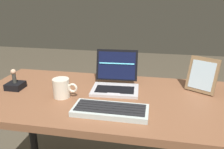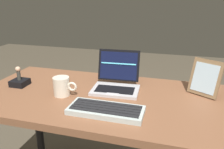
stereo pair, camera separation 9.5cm
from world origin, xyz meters
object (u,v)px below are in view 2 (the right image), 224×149
(external_keyboard, at_px, (106,110))
(figurine_stand, at_px, (20,83))
(figurine, at_px, (18,72))
(photo_frame, at_px, (205,78))
(coffee_mug, at_px, (62,86))
(laptop_front, at_px, (117,82))

(external_keyboard, relative_size, figurine_stand, 3.83)
(figurine, bearing_deg, photo_frame, 8.75)
(coffee_mug, bearing_deg, photo_frame, 16.19)
(laptop_front, distance_m, figurine_stand, 0.55)
(figurine_stand, distance_m, coffee_mug, 0.30)
(laptop_front, height_order, figurine, laptop_front)
(external_keyboard, height_order, coffee_mug, coffee_mug)
(figurine_stand, bearing_deg, coffee_mug, -9.65)
(external_keyboard, xyz_separation_m, coffee_mug, (-0.27, 0.11, 0.03))
(laptop_front, bearing_deg, figurine, -169.50)
(photo_frame, bearing_deg, figurine, -171.25)
(photo_frame, relative_size, figurine_stand, 2.13)
(laptop_front, relative_size, coffee_mug, 2.04)
(external_keyboard, height_order, figurine, figurine)
(figurine, distance_m, coffee_mug, 0.30)
(external_keyboard, distance_m, figurine, 0.59)
(figurine, height_order, coffee_mug, figurine)
(photo_frame, bearing_deg, external_keyboard, -143.30)
(figurine_stand, bearing_deg, external_keyboard, -16.36)
(figurine_stand, relative_size, coffee_mug, 0.68)
(photo_frame, distance_m, figurine_stand, 0.99)
(figurine_stand, bearing_deg, figurine, 0.00)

